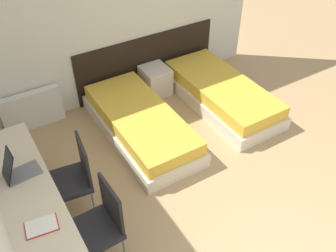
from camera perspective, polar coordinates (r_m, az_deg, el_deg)
name	(u,v)px	position (r m, az deg, el deg)	size (l,w,h in m)	color
wall_back	(104,14)	(5.45, -9.72, 16.41)	(5.04, 0.05, 2.70)	silver
headboard_panel	(147,62)	(6.06, -3.18, 9.76)	(2.40, 0.03, 0.88)	black
bed_near_window	(141,124)	(5.17, -4.21, 0.32)	(0.90, 2.04, 0.39)	beige
bed_near_door	(221,94)	(5.79, 8.11, 4.91)	(0.90, 2.04, 0.39)	beige
nightstand	(155,80)	(5.98, -1.93, 6.96)	(0.41, 0.44, 0.44)	beige
radiator	(33,110)	(5.59, -19.95, 2.33)	(0.85, 0.12, 0.56)	silver
desk	(34,210)	(3.81, -19.78, -12.01)	(0.51, 2.29, 0.78)	beige
chair_near_laptop	(73,176)	(4.18, -14.25, -7.33)	(0.52, 0.52, 0.91)	#232328
chair_near_notebook	(100,223)	(3.73, -10.37, -14.30)	(0.48, 0.48, 0.91)	#232328
laptop	(18,171)	(3.89, -21.94, -6.32)	(0.35, 0.24, 0.33)	slate
open_notebook	(41,226)	(3.46, -18.73, -14.23)	(0.30, 0.22, 0.02)	#B21E1E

